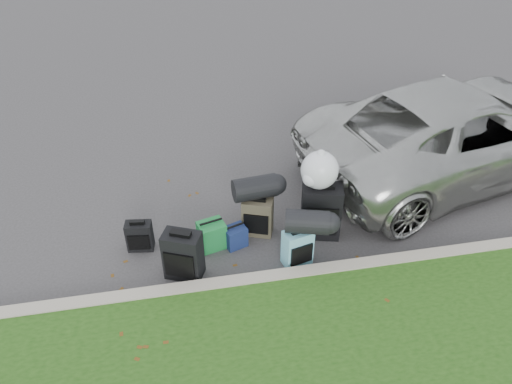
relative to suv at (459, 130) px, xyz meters
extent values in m
plane|color=#383535|center=(-3.34, -1.00, -0.72)|extent=(120.00, 120.00, 0.00)
cube|color=#9E937F|center=(-3.34, -2.00, -0.64)|extent=(120.00, 0.18, 0.15)
imported|color=#B7B7B2|center=(0.00, 0.00, 0.00)|extent=(5.58, 3.52, 1.44)
cube|color=black|center=(-5.07, -1.04, -0.50)|extent=(0.37, 0.23, 0.43)
cube|color=black|center=(-4.52, -1.64, -0.38)|extent=(0.54, 0.44, 0.67)
cube|color=#373224|center=(-3.46, -1.01, -0.43)|extent=(0.48, 0.38, 0.57)
cube|color=#5897B1|center=(-3.07, -1.69, -0.46)|extent=(0.41, 0.30, 0.52)
cube|color=black|center=(-2.62, -1.20, -0.32)|extent=(0.60, 0.44, 0.80)
cube|color=#1C7E37|center=(-4.12, -1.18, -0.52)|extent=(0.40, 0.36, 0.39)
cube|color=navy|center=(-3.80, -1.22, -0.57)|extent=(0.34, 0.30, 0.30)
cylinder|color=black|center=(-3.48, -0.94, 0.01)|extent=(0.62, 0.37, 0.32)
cylinder|color=black|center=(-2.96, -1.70, -0.04)|extent=(0.61, 0.44, 0.31)
sphere|color=white|center=(-2.67, -1.15, 0.33)|extent=(0.49, 0.49, 0.49)
camera|label=1|loc=(-4.46, -6.24, 3.94)|focal=35.00mm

